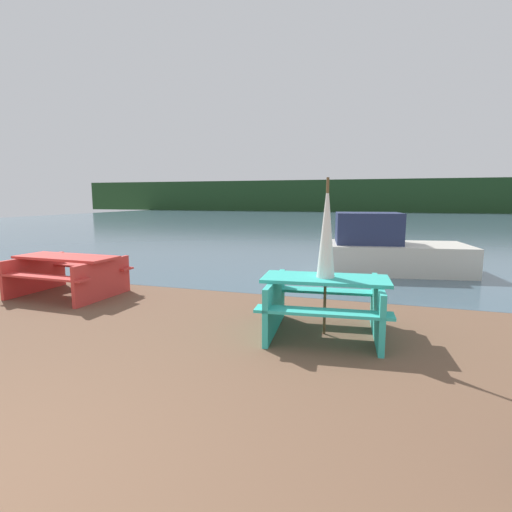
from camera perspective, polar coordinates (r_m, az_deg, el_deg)
water at (r=32.01m, az=13.26°, el=4.95°), size 60.00×50.00×0.00m
far_treeline at (r=51.92m, az=15.06°, el=8.32°), size 80.00×1.60×4.00m
picnic_table_teal at (r=5.27m, az=9.81°, el=-6.21°), size 1.72×1.52×0.76m
picnic_table_red at (r=8.00m, az=-25.36°, el=-1.95°), size 1.90×1.45×0.73m
umbrella_white at (r=5.12m, az=10.06°, el=3.76°), size 0.23×0.23×2.02m
boat at (r=10.06m, az=18.16°, el=0.78°), size 3.60×2.22×1.41m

